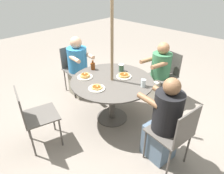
{
  "coord_description": "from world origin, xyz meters",
  "views": [
    {
      "loc": [
        -1.85,
        1.89,
        2.12
      ],
      "look_at": [
        0.0,
        0.0,
        0.59
      ],
      "focal_mm": 32.0,
      "sensor_mm": 36.0,
      "label": 1
    }
  ],
  "objects_px": {
    "coffee_cup": "(121,68)",
    "diner_north": "(164,124)",
    "patio_chair_north": "(175,132)",
    "diner_south": "(79,69)",
    "patio_chair_east": "(166,72)",
    "syrup_bottle": "(93,66)",
    "pancake_plate_a": "(85,76)",
    "pancake_plate_c": "(124,76)",
    "diner_east": "(159,75)",
    "pancake_plate_b": "(97,88)",
    "patio_chair_west": "(33,114)",
    "patio_table": "(112,87)",
    "patio_chair_south": "(74,66)",
    "drinking_glass_a": "(143,83)"
  },
  "relations": [
    {
      "from": "syrup_bottle",
      "to": "drinking_glass_a",
      "type": "distance_m",
      "value": 0.95
    },
    {
      "from": "patio_chair_south",
      "to": "pancake_plate_c",
      "type": "distance_m",
      "value": 1.25
    },
    {
      "from": "pancake_plate_a",
      "to": "pancake_plate_b",
      "type": "distance_m",
      "value": 0.4
    },
    {
      "from": "pancake_plate_b",
      "to": "coffee_cup",
      "type": "distance_m",
      "value": 0.68
    },
    {
      "from": "patio_chair_south",
      "to": "pancake_plate_a",
      "type": "xyz_separation_m",
      "value": [
        -0.82,
        0.38,
        0.21
      ]
    },
    {
      "from": "diner_north",
      "to": "pancake_plate_b",
      "type": "relative_size",
      "value": 5.03
    },
    {
      "from": "patio_chair_south",
      "to": "pancake_plate_c",
      "type": "bearing_deg",
      "value": 99.39
    },
    {
      "from": "patio_chair_west",
      "to": "pancake_plate_a",
      "type": "xyz_separation_m",
      "value": [
        0.04,
        -0.9,
        0.21
      ]
    },
    {
      "from": "diner_east",
      "to": "pancake_plate_b",
      "type": "height_order",
      "value": "diner_east"
    },
    {
      "from": "pancake_plate_a",
      "to": "diner_east",
      "type": "bearing_deg",
      "value": -114.75
    },
    {
      "from": "patio_chair_east",
      "to": "diner_north",
      "type": "bearing_deg",
      "value": 132.38
    },
    {
      "from": "patio_chair_east",
      "to": "pancake_plate_b",
      "type": "distance_m",
      "value": 1.52
    },
    {
      "from": "diner_south",
      "to": "pancake_plate_b",
      "type": "relative_size",
      "value": 4.92
    },
    {
      "from": "patio_chair_east",
      "to": "syrup_bottle",
      "type": "bearing_deg",
      "value": 68.71
    },
    {
      "from": "pancake_plate_b",
      "to": "patio_table",
      "type": "bearing_deg",
      "value": -84.11
    },
    {
      "from": "diner_south",
      "to": "pancake_plate_c",
      "type": "relative_size",
      "value": 4.92
    },
    {
      "from": "diner_north",
      "to": "pancake_plate_a",
      "type": "height_order",
      "value": "diner_north"
    },
    {
      "from": "pancake_plate_a",
      "to": "pancake_plate_b",
      "type": "bearing_deg",
      "value": 164.79
    },
    {
      "from": "diner_east",
      "to": "pancake_plate_b",
      "type": "relative_size",
      "value": 4.8
    },
    {
      "from": "patio_chair_west",
      "to": "syrup_bottle",
      "type": "bearing_deg",
      "value": 113.65
    },
    {
      "from": "patio_chair_east",
      "to": "pancake_plate_b",
      "type": "relative_size",
      "value": 3.85
    },
    {
      "from": "patio_chair_west",
      "to": "syrup_bottle",
      "type": "xyz_separation_m",
      "value": [
        0.17,
        -1.18,
        0.25
      ]
    },
    {
      "from": "patio_table",
      "to": "diner_south",
      "type": "bearing_deg",
      "value": -7.24
    },
    {
      "from": "patio_chair_west",
      "to": "diner_north",
      "type": "bearing_deg",
      "value": 52.66
    },
    {
      "from": "patio_chair_south",
      "to": "patio_chair_east",
      "type": "bearing_deg",
      "value": 132.51
    },
    {
      "from": "patio_chair_east",
      "to": "diner_south",
      "type": "distance_m",
      "value": 1.62
    },
    {
      "from": "patio_chair_east",
      "to": "patio_chair_west",
      "type": "relative_size",
      "value": 1.0
    },
    {
      "from": "pancake_plate_c",
      "to": "coffee_cup",
      "type": "relative_size",
      "value": 1.99
    },
    {
      "from": "diner_east",
      "to": "pancake_plate_a",
      "type": "relative_size",
      "value": 4.8
    },
    {
      "from": "patio_chair_north",
      "to": "pancake_plate_a",
      "type": "relative_size",
      "value": 3.85
    },
    {
      "from": "diner_east",
      "to": "coffee_cup",
      "type": "bearing_deg",
      "value": 76.17
    },
    {
      "from": "diner_north",
      "to": "drinking_glass_a",
      "type": "xyz_separation_m",
      "value": [
        0.54,
        -0.3,
        0.24
      ]
    },
    {
      "from": "coffee_cup",
      "to": "drinking_glass_a",
      "type": "bearing_deg",
      "value": 163.38
    },
    {
      "from": "pancake_plate_a",
      "to": "coffee_cup",
      "type": "distance_m",
      "value": 0.61
    },
    {
      "from": "patio_chair_west",
      "to": "pancake_plate_b",
      "type": "xyz_separation_m",
      "value": [
        -0.35,
        -0.8,
        0.2
      ]
    },
    {
      "from": "patio_chair_west",
      "to": "syrup_bottle",
      "type": "distance_m",
      "value": 1.22
    },
    {
      "from": "coffee_cup",
      "to": "diner_north",
      "type": "bearing_deg",
      "value": 157.19
    },
    {
      "from": "diner_north",
      "to": "drinking_glass_a",
      "type": "relative_size",
      "value": 10.11
    },
    {
      "from": "patio_chair_east",
      "to": "pancake_plate_b",
      "type": "xyz_separation_m",
      "value": [
        0.21,
        1.49,
        0.2
      ]
    },
    {
      "from": "patio_chair_south",
      "to": "drinking_glass_a",
      "type": "distance_m",
      "value": 1.65
    },
    {
      "from": "diner_north",
      "to": "coffee_cup",
      "type": "distance_m",
      "value": 1.22
    },
    {
      "from": "patio_chair_south",
      "to": "syrup_bottle",
      "type": "relative_size",
      "value": 5.62
    },
    {
      "from": "pancake_plate_c",
      "to": "syrup_bottle",
      "type": "distance_m",
      "value": 0.57
    },
    {
      "from": "diner_south",
      "to": "patio_chair_north",
      "type": "bearing_deg",
      "value": 89.65
    },
    {
      "from": "patio_chair_north",
      "to": "diner_south",
      "type": "distance_m",
      "value": 2.19
    },
    {
      "from": "patio_table",
      "to": "diner_north",
      "type": "height_order",
      "value": "diner_north"
    },
    {
      "from": "diner_north",
      "to": "patio_chair_north",
      "type": "bearing_deg",
      "value": -90.0
    },
    {
      "from": "pancake_plate_c",
      "to": "patio_chair_north",
      "type": "bearing_deg",
      "value": 162.07
    },
    {
      "from": "coffee_cup",
      "to": "patio_chair_south",
      "type": "bearing_deg",
      "value": 9.56
    },
    {
      "from": "diner_south",
      "to": "pancake_plate_a",
      "type": "bearing_deg",
      "value": 68.18
    }
  ]
}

